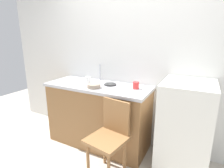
% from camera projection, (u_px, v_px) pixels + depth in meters
% --- Properties ---
extents(back_wall, '(4.80, 0.10, 2.64)m').
position_uv_depth(back_wall, '(137.00, 56.00, 2.52)').
color(back_wall, silver).
rests_on(back_wall, ground_plane).
extents(cabinet_base, '(1.47, 0.60, 0.89)m').
position_uv_depth(cabinet_base, '(99.00, 116.00, 2.64)').
color(cabinet_base, olive).
rests_on(cabinet_base, ground_plane).
extents(countertop, '(1.51, 0.64, 0.04)m').
position_uv_depth(countertop, '(98.00, 86.00, 2.52)').
color(countertop, '#B7B7BC').
rests_on(countertop, cabinet_base).
extents(faucet, '(0.02, 0.02, 0.26)m').
position_uv_depth(faucet, '(100.00, 72.00, 2.75)').
color(faucet, '#B7B7BC').
rests_on(faucet, countertop).
extents(refrigerator, '(0.55, 0.64, 1.11)m').
position_uv_depth(refrigerator, '(184.00, 128.00, 2.06)').
color(refrigerator, silver).
rests_on(refrigerator, ground_plane).
extents(chair, '(0.46, 0.46, 0.89)m').
position_uv_depth(chair, '(110.00, 135.00, 2.01)').
color(chair, olive).
rests_on(chair, ground_plane).
extents(terracotta_bowl, '(0.18, 0.18, 0.05)m').
position_uv_depth(terracotta_bowl, '(94.00, 86.00, 2.34)').
color(terracotta_bowl, gray).
rests_on(terracotta_bowl, countertop).
extents(hotplate, '(0.17, 0.17, 0.02)m').
position_uv_depth(hotplate, '(110.00, 84.00, 2.48)').
color(hotplate, '#2D2D2D').
rests_on(hotplate, countertop).
extents(cup_red, '(0.08, 0.08, 0.09)m').
position_uv_depth(cup_red, '(136.00, 85.00, 2.29)').
color(cup_red, red).
rests_on(cup_red, countertop).
extents(cup_white, '(0.08, 0.08, 0.09)m').
position_uv_depth(cup_white, '(88.00, 80.00, 2.59)').
color(cup_white, white).
rests_on(cup_white, countertop).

